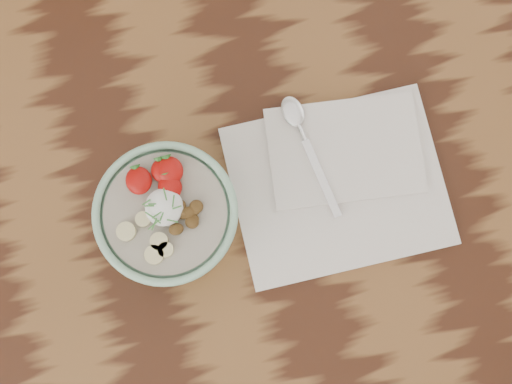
{
  "coord_description": "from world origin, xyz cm",
  "views": [
    {
      "loc": [
        14.09,
        -13.65,
        168.24
      ],
      "look_at": [
        17.57,
        -0.91,
        85.41
      ],
      "focal_mm": 50.0,
      "sensor_mm": 36.0,
      "label": 1
    }
  ],
  "objects": [
    {
      "name": "napkin",
      "position": [
        29.07,
        -0.57,
        75.71
      ],
      "size": [
        28.21,
        23.98,
        1.69
      ],
      "rotation": [
        0.0,
        0.0,
        -0.04
      ],
      "color": "silver",
      "rests_on": "table"
    },
    {
      "name": "breakfast_bowl",
      "position": [
        6.53,
        -0.27,
        80.94
      ],
      "size": [
        17.45,
        17.45,
        11.54
      ],
      "rotation": [
        0.0,
        0.0,
        -0.12
      ],
      "color": "#8EBF9F",
      "rests_on": "table"
    },
    {
      "name": "spoon",
      "position": [
        25.73,
        7.08,
        77.07
      ],
      "size": [
        4.17,
        17.44,
        0.91
      ],
      "rotation": [
        0.0,
        0.0,
        0.13
      ],
      "color": "silver",
      "rests_on": "napkin"
    },
    {
      "name": "table",
      "position": [
        0.0,
        0.0,
        65.7
      ],
      "size": [
        160.0,
        90.0,
        75.0
      ],
      "color": "#36190D",
      "rests_on": "ground"
    }
  ]
}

